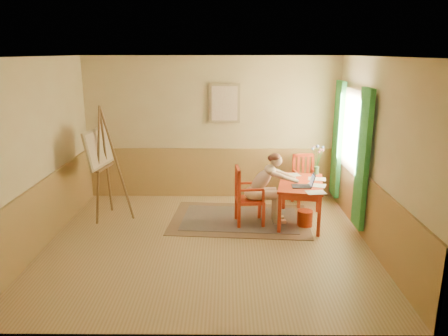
{
  "coord_description": "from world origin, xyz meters",
  "views": [
    {
      "loc": [
        0.3,
        -6.11,
        2.86
      ],
      "look_at": [
        0.25,
        0.55,
        1.05
      ],
      "focal_mm": 34.26,
      "sensor_mm": 36.0,
      "label": 1
    }
  ],
  "objects_px": {
    "table": "(301,187)",
    "chair_back": "(305,180)",
    "easel": "(101,152)",
    "figure": "(266,185)",
    "laptop": "(305,184)",
    "chair_left": "(247,196)"
  },
  "relations": [
    {
      "from": "figure",
      "to": "chair_back",
      "type": "bearing_deg",
      "value": 49.13
    },
    {
      "from": "chair_left",
      "to": "chair_back",
      "type": "relative_size",
      "value": 1.04
    },
    {
      "from": "chair_left",
      "to": "figure",
      "type": "xyz_separation_m",
      "value": [
        0.32,
        0.04,
        0.18
      ]
    },
    {
      "from": "chair_left",
      "to": "figure",
      "type": "relative_size",
      "value": 0.81
    },
    {
      "from": "table",
      "to": "figure",
      "type": "distance_m",
      "value": 0.61
    },
    {
      "from": "chair_back",
      "to": "table",
      "type": "bearing_deg",
      "value": -104.47
    },
    {
      "from": "table",
      "to": "figure",
      "type": "height_order",
      "value": "figure"
    },
    {
      "from": "table",
      "to": "chair_back",
      "type": "relative_size",
      "value": 1.36
    },
    {
      "from": "table",
      "to": "easel",
      "type": "distance_m",
      "value": 3.49
    },
    {
      "from": "easel",
      "to": "figure",
      "type": "bearing_deg",
      "value": -5.32
    },
    {
      "from": "chair_back",
      "to": "figure",
      "type": "bearing_deg",
      "value": -130.87
    },
    {
      "from": "table",
      "to": "chair_back",
      "type": "height_order",
      "value": "chair_back"
    },
    {
      "from": "table",
      "to": "easel",
      "type": "height_order",
      "value": "easel"
    },
    {
      "from": "laptop",
      "to": "figure",
      "type": "bearing_deg",
      "value": 162.01
    },
    {
      "from": "chair_left",
      "to": "laptop",
      "type": "distance_m",
      "value": 0.99
    },
    {
      "from": "chair_left",
      "to": "laptop",
      "type": "bearing_deg",
      "value": -9.44
    },
    {
      "from": "figure",
      "to": "easel",
      "type": "relative_size",
      "value": 0.62
    },
    {
      "from": "laptop",
      "to": "easel",
      "type": "relative_size",
      "value": 0.19
    },
    {
      "from": "laptop",
      "to": "easel",
      "type": "bearing_deg",
      "value": 172.33
    },
    {
      "from": "chair_back",
      "to": "easel",
      "type": "distance_m",
      "value": 3.82
    },
    {
      "from": "table",
      "to": "easel",
      "type": "xyz_separation_m",
      "value": [
        -3.44,
        0.22,
        0.56
      ]
    },
    {
      "from": "figure",
      "to": "chair_left",
      "type": "bearing_deg",
      "value": -172.25
    }
  ]
}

